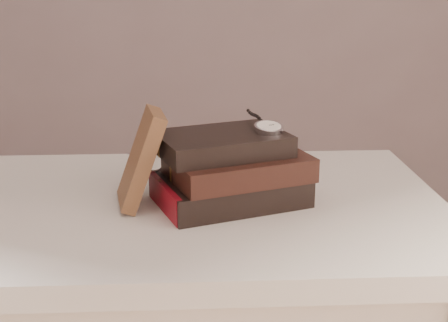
{
  "coord_description": "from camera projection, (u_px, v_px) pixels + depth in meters",
  "views": [
    {
      "loc": [
        0.05,
        -0.68,
        1.14
      ],
      "look_at": [
        0.11,
        0.34,
        0.82
      ],
      "focal_mm": 49.79,
      "sensor_mm": 36.0,
      "label": 1
    }
  ],
  "objects": [
    {
      "name": "pocket_watch",
      "position": [
        268.0,
        127.0,
        1.07
      ],
      "size": [
        0.07,
        0.16,
        0.02
      ],
      "color": "silver",
      "rests_on": "book_stack"
    },
    {
      "name": "journal",
      "position": [
        141.0,
        159.0,
        1.06
      ],
      "size": [
        0.1,
        0.12,
        0.17
      ],
      "primitive_type": "cube",
      "rotation": [
        0.0,
        0.36,
        0.17
      ],
      "color": "#472C1B",
      "rests_on": "table"
    },
    {
      "name": "eyeglasses",
      "position": [
        167.0,
        156.0,
        1.12
      ],
      "size": [
        0.14,
        0.15,
        0.05
      ],
      "color": "silver",
      "rests_on": "book_stack"
    },
    {
      "name": "book_stack",
      "position": [
        231.0,
        170.0,
        1.08
      ],
      "size": [
        0.29,
        0.24,
        0.12
      ],
      "color": "black",
      "rests_on": "table"
    },
    {
      "name": "table",
      "position": [
        164.0,
        249.0,
        1.12
      ],
      "size": [
        1.0,
        0.6,
        0.75
      ],
      "color": "beige",
      "rests_on": "ground"
    }
  ]
}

